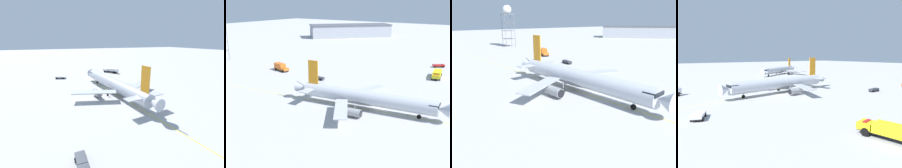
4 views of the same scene
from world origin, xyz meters
TOP-DOWN VIEW (x-y plane):
  - ground_plane at (0.00, 0.00)m, footprint 600.00×600.00m
  - airliner_main at (3.86, -3.09)m, footprint 31.26×44.13m
  - fuel_tanker_truck at (16.24, 31.05)m, footprint 7.42×9.29m
  - baggage_truck_truck at (-13.46, -32.00)m, footprint 1.93×4.18m
  - pushback_tug_truck at (-12.58, 27.23)m, footprint 5.34×3.85m
  - taxiway_centreline at (3.67, -2.81)m, footprint 19.38×152.93m

SIDE VIEW (x-z plane):
  - ground_plane at x=0.00m, z-range 0.00..0.00m
  - taxiway_centreline at x=3.67m, z-range 0.00..0.01m
  - baggage_truck_truck at x=-13.46m, z-range 0.10..1.32m
  - pushback_tug_truck at x=-12.58m, z-range 0.16..1.46m
  - fuel_tanker_truck at x=16.24m, z-range 0.14..3.01m
  - airliner_main at x=3.86m, z-range -2.91..9.26m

